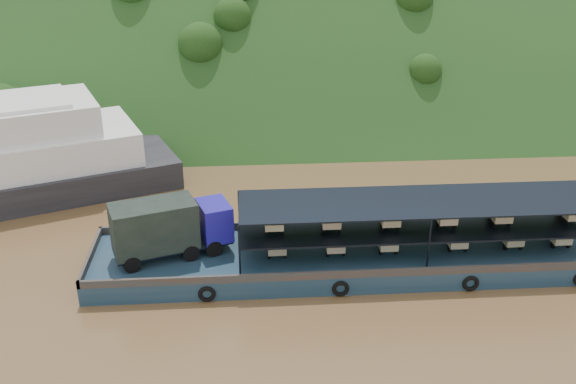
{
  "coord_description": "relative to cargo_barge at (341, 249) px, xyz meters",
  "views": [
    {
      "loc": [
        -4.99,
        -37.88,
        21.69
      ],
      "look_at": [
        -2.0,
        3.0,
        3.2
      ],
      "focal_mm": 40.0,
      "sensor_mm": 36.0,
      "label": 1
    }
  ],
  "objects": [
    {
      "name": "hillside",
      "position": [
        -1.11,
        37.93,
        -1.24
      ],
      "size": [
        140.0,
        39.6,
        39.6
      ],
      "primitive_type": "cube",
      "rotation": [
        0.79,
        0.0,
        0.0
      ],
      "color": "#183613",
      "rests_on": "ground"
    },
    {
      "name": "cargo_barge",
      "position": [
        0.0,
        0.0,
        0.0
      ],
      "size": [
        35.0,
        7.18,
        4.95
      ],
      "color": "#122D41",
      "rests_on": "ground"
    },
    {
      "name": "ground",
      "position": [
        -1.11,
        1.93,
        -1.24
      ],
      "size": [
        160.0,
        160.0,
        0.0
      ],
      "primitive_type": "plane",
      "color": "brown",
      "rests_on": "ground"
    }
  ]
}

